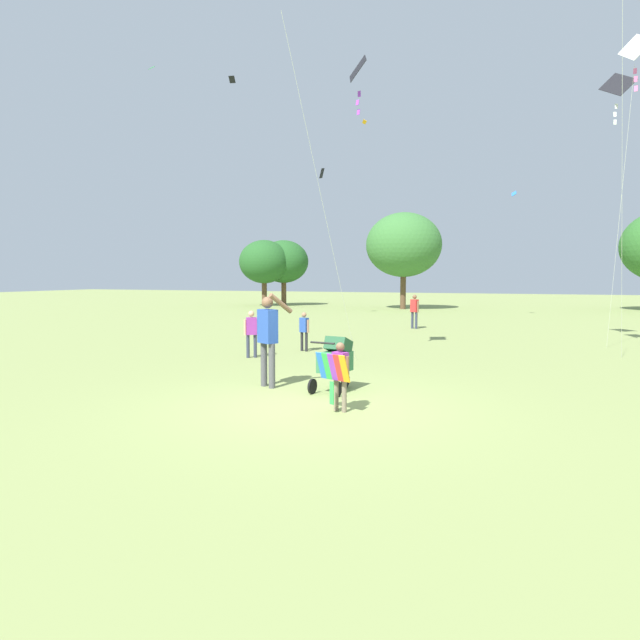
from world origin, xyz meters
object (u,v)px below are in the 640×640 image
person_sitting_far (304,328)px  person_adult_flyer (268,333)px  kite_green_novelty (634,62)px  kite_adult_black (356,80)px  child_with_butterfly_kite (339,371)px  person_red_shirt (251,330)px  kite_orange_delta (618,95)px  person_couple_left (414,309)px  stroller (336,359)px

person_sitting_far → person_adult_flyer: bearing=-76.2°
kite_green_novelty → kite_adult_black: bearing=-157.0°
kite_green_novelty → person_sitting_far: kite_green_novelty is taller
child_with_butterfly_kite → person_red_shirt: bearing=130.2°
kite_adult_black → person_red_shirt: size_ratio=6.18×
kite_orange_delta → person_sitting_far: 11.28m
person_red_shirt → person_couple_left: bearing=74.5°
child_with_butterfly_kite → kite_orange_delta: bearing=63.0°
person_adult_flyer → kite_adult_black: size_ratio=0.24×
person_red_shirt → person_couple_left: person_couple_left is taller
kite_orange_delta → kite_green_novelty: kite_green_novelty is taller
child_with_butterfly_kite → person_sitting_far: bearing=116.2°
kite_orange_delta → person_couple_left: 9.97m
person_adult_flyer → person_red_shirt: 3.89m
stroller → person_adult_flyer: bearing=-177.8°
child_with_butterfly_kite → stroller: size_ratio=0.99×
kite_adult_black → kite_orange_delta: (6.39, 5.03, 0.47)m
kite_adult_black → kite_green_novelty: (6.41, 2.72, 0.57)m
stroller → kite_adult_black: (-0.72, 3.67, 6.27)m
child_with_butterfly_kite → person_couple_left: person_couple_left is taller
child_with_butterfly_kite → kite_green_novelty: size_ratio=0.13×
kite_green_novelty → stroller: bearing=-131.7°
stroller → child_with_butterfly_kite: bearing=-69.5°
kite_green_novelty → person_red_shirt: size_ratio=6.71×
kite_orange_delta → person_couple_left: size_ratio=5.86×
kite_orange_delta → person_red_shirt: bearing=-148.9°
child_with_butterfly_kite → kite_adult_black: size_ratio=0.14×
kite_green_novelty → person_sitting_far: bearing=-169.6°
stroller → kite_orange_delta: bearing=56.9°
stroller → kite_green_novelty: size_ratio=0.14×
stroller → person_couple_left: size_ratio=0.81×
stroller → kite_green_novelty: (5.69, 6.39, 6.84)m
kite_green_novelty → child_with_butterfly_kite: bearing=-123.5°
kite_green_novelty → person_couple_left: (-6.50, 6.15, -6.63)m
person_sitting_far → stroller: bearing=-62.2°
child_with_butterfly_kite → person_sitting_far: (-3.09, 6.27, -0.00)m
child_with_butterfly_kite → kite_orange_delta: kite_orange_delta is taller
person_adult_flyer → person_sitting_far: bearing=103.8°
person_adult_flyer → kite_green_novelty: size_ratio=0.22×
child_with_butterfly_kite → stroller: bearing=110.5°
child_with_butterfly_kite → kite_adult_black: 8.12m
person_red_shirt → person_adult_flyer: bearing=-58.1°
kite_green_novelty → person_couple_left: bearing=136.6°
child_with_butterfly_kite → kite_orange_delta: (5.14, 10.11, 6.69)m
stroller → person_red_shirt: bearing=136.4°
kite_orange_delta → person_sitting_far: bearing=-155.0°
person_adult_flyer → kite_adult_black: bearing=80.4°
person_adult_flyer → person_couple_left: 12.60m
person_couple_left → child_with_butterfly_kite: bearing=-84.5°
kite_adult_black → kite_orange_delta: size_ratio=0.94×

